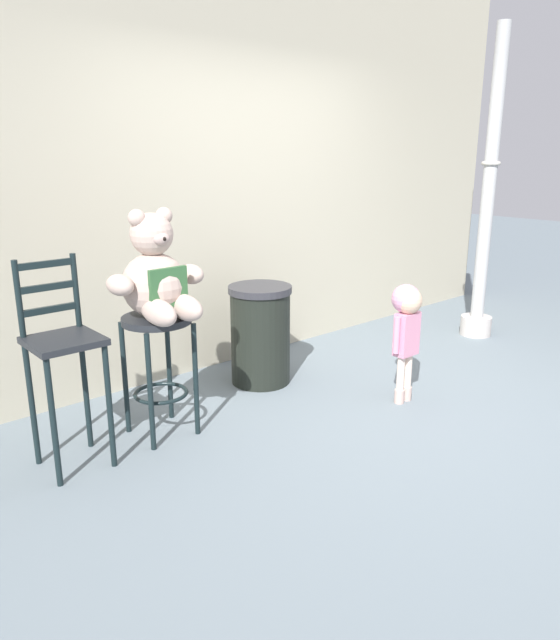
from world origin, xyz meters
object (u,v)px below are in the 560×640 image
(child_walking, at_px, (407,318))
(bar_chair_empty, at_px, (63,353))
(teddy_bear, at_px, (157,278))
(lamppost, at_px, (486,221))
(bar_stool_with_teddy, at_px, (158,350))
(trash_bin, at_px, (260,334))

(child_walking, distance_m, bar_chair_empty, 2.19)
(teddy_bear, xyz_separation_m, lamppost, (3.30, -0.14, 0.09))
(child_walking, bearing_deg, bar_stool_with_teddy, 20.98)
(lamppost, bearing_deg, trash_bin, 169.40)
(bar_stool_with_teddy, relative_size, lamppost, 0.28)
(teddy_bear, height_order, trash_bin, teddy_bear)
(bar_stool_with_teddy, bearing_deg, child_walking, -24.28)
(bar_stool_with_teddy, bearing_deg, teddy_bear, -90.00)
(bar_stool_with_teddy, xyz_separation_m, bar_chair_empty, (-0.57, 0.00, 0.11))
(trash_bin, xyz_separation_m, lamppost, (2.30, -0.43, 0.70))
(bar_stool_with_teddy, bearing_deg, bar_chair_empty, 179.63)
(bar_stool_with_teddy, xyz_separation_m, lamppost, (3.30, -0.17, 0.53))
(bar_stool_with_teddy, height_order, bar_chair_empty, bar_chair_empty)
(teddy_bear, bearing_deg, bar_stool_with_teddy, 90.00)
(lamppost, xyz_separation_m, bar_chair_empty, (-3.87, 0.18, -0.42))
(child_walking, height_order, bar_chair_empty, bar_chair_empty)
(teddy_bear, height_order, lamppost, lamppost)
(trash_bin, relative_size, bar_chair_empty, 0.64)
(teddy_bear, xyz_separation_m, child_walking, (1.51, -0.65, -0.38))
(trash_bin, bearing_deg, child_walking, -61.42)
(lamppost, relative_size, bar_chair_empty, 2.36)
(bar_chair_empty, bearing_deg, teddy_bear, -3.37)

